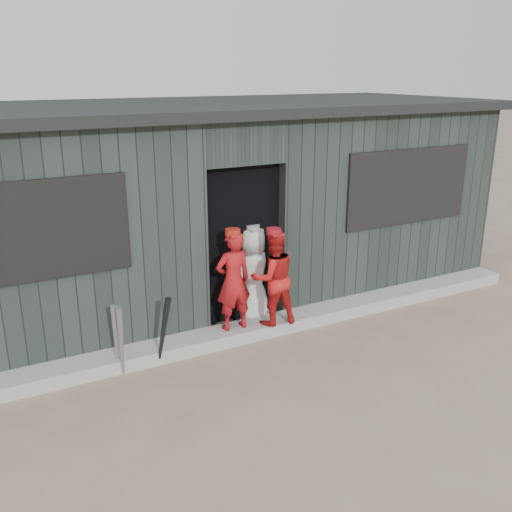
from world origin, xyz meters
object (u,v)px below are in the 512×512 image
bat_left (116,339)px  player_grey_back (253,276)px  dugout (198,202)px  bat_mid (121,342)px  player_red_right (273,278)px  player_red_left (233,281)px  bat_right (163,332)px

bat_left → player_grey_back: 1.91m
player_grey_back → dugout: (-0.14, 1.35, 0.67)m
bat_left → bat_mid: size_ratio=1.01×
bat_mid → bat_left: bearing=106.7°
player_red_right → dugout: 1.86m
player_red_left → player_grey_back: 0.55m
player_grey_back → player_red_left: bearing=12.9°
bat_mid → dugout: size_ratio=0.10×
player_red_left → player_grey_back: size_ratio=0.95×
bat_right → player_red_right: player_red_right is taller
player_red_right → bat_right: bearing=13.0°
bat_mid → bat_right: bearing=-1.0°
bat_right → player_grey_back: bearing=23.0°
player_red_right → dugout: bearing=-77.2°
bat_mid → bat_right: bat_right is taller
player_grey_back → bat_right: bearing=-2.4°
bat_mid → player_red_right: player_red_right is taller
bat_mid → dugout: dugout is taller
player_red_left → dugout: (0.28, 1.68, 0.55)m
bat_mid → player_grey_back: (1.81, 0.57, 0.22)m
bat_left → player_red_right: bearing=2.1°
bat_mid → player_red_left: 1.44m
bat_left → player_red_right: size_ratio=0.71×
bat_right → player_red_left: (0.94, 0.24, 0.33)m
bat_left → bat_mid: 0.09m
bat_left → player_grey_back: (1.83, 0.48, 0.22)m
bat_mid → bat_right: (0.45, -0.01, 0.01)m
dugout → player_grey_back: bearing=-84.0°
player_red_left → bat_mid: bearing=8.7°
player_red_left → player_red_right: player_red_left is taller
bat_right → player_grey_back: size_ratio=0.67×
bat_left → dugout: 2.64m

